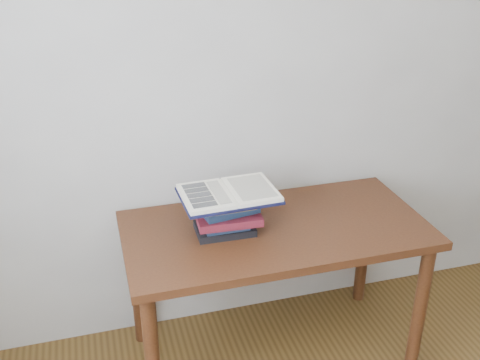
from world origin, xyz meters
name	(u,v)px	position (x,y,z in m)	size (l,w,h in m)	color
desk	(275,246)	(-0.12, 1.38, 0.60)	(1.31, 0.65, 0.70)	#442511
book_stack	(226,215)	(-0.34, 1.40, 0.78)	(0.27, 0.20, 0.16)	black
open_book	(229,194)	(-0.32, 1.41, 0.87)	(0.41, 0.29, 0.03)	black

